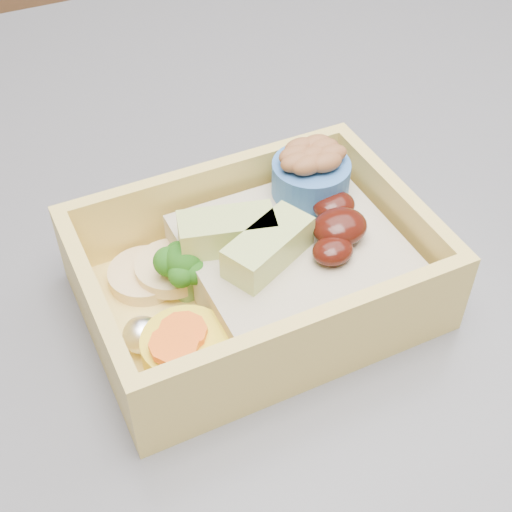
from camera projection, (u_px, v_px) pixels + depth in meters
name	position (u px, v px, depth m)	size (l,w,h in m)	color
bento_box	(264.00, 265.00, 0.39)	(0.19, 0.13, 0.07)	#E9C760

